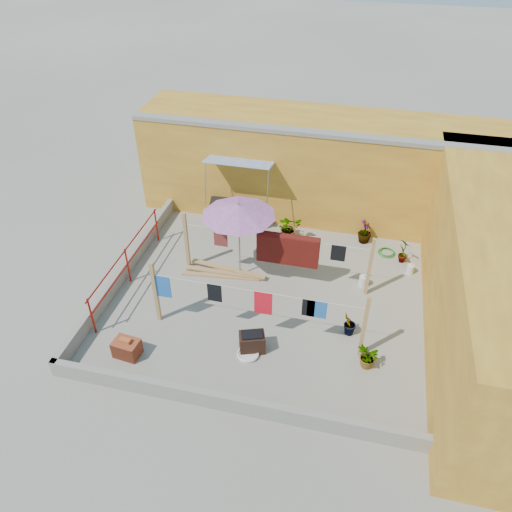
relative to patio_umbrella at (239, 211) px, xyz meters
The scene contains 21 objects.
ground 2.46m from the patio_umbrella, 39.03° to the right, with size 80.00×80.00×0.00m, color #9E998E.
wall_back 4.20m from the patio_umbrella, 69.25° to the left, with size 11.00×3.27×3.21m.
wall_right 6.25m from the patio_umbrella, ahead, with size 2.40×9.00×3.20m, color gold.
parapet_front 4.86m from the patio_umbrella, 77.38° to the right, with size 8.30×0.16×0.44m, color gray.
parapet_left 3.72m from the patio_umbrella, 165.64° to the right, with size 0.16×7.30×0.44m, color gray.
red_railing 3.34m from the patio_umbrella, 160.90° to the right, with size 0.05×4.20×1.10m.
clothesline_rig 1.64m from the patio_umbrella, 12.77° to the right, with size 5.09×2.35×1.80m.
patio_umbrella is the anchor object (origin of this frame).
outdoor_table 2.89m from the patio_umbrella, 107.49° to the left, with size 1.79×1.12×0.78m.
brick_stack 4.34m from the patio_umbrella, 117.25° to the right, with size 0.64×0.49×0.52m.
lumber_pile 2.08m from the patio_umbrella, 165.23° to the right, with size 2.38×0.64×0.14m.
brazier 3.38m from the patio_umbrella, 69.27° to the right, with size 0.69×0.57×0.53m.
white_basin 3.64m from the patio_umbrella, 71.57° to the right, with size 0.52×0.52×0.09m.
water_jug_a 5.18m from the patio_umbrella, 14.16° to the left, with size 0.20×0.20×0.32m.
water_jug_b 3.92m from the patio_umbrella, ahead, with size 0.23×0.23×0.37m.
green_hose 4.90m from the patio_umbrella, 26.20° to the left, with size 0.52×0.52×0.08m.
plant_back_a 2.83m from the patio_umbrella, 63.63° to the left, with size 0.72×0.63×0.80m, color #175016.
plant_back_b 4.42m from the patio_umbrella, 36.35° to the left, with size 0.41×0.41×0.73m, color #175016.
plant_right_a 5.02m from the patio_umbrella, 20.41° to the left, with size 0.43×0.29×0.82m, color #175016.
plant_right_b 3.97m from the patio_umbrella, 27.08° to the right, with size 0.38×0.30×0.68m, color #175016.
plant_right_c 4.82m from the patio_umbrella, 34.50° to the right, with size 0.55×0.48×0.61m, color #175016.
Camera 1 is at (1.99, -9.63, 8.96)m, focal length 35.00 mm.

